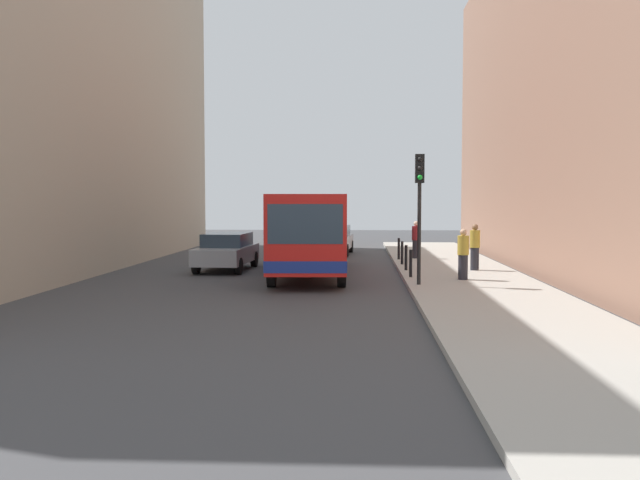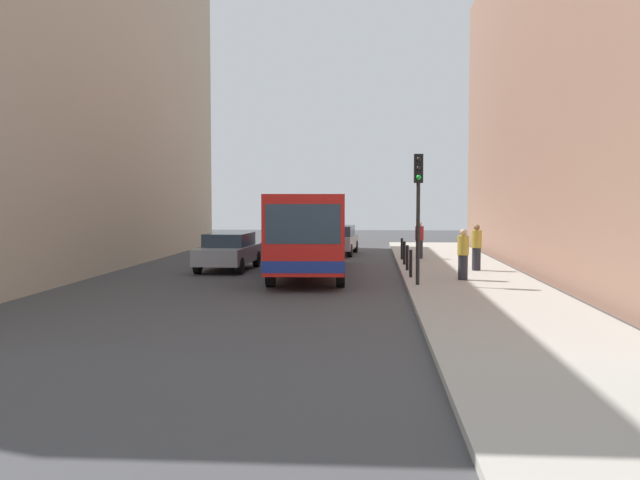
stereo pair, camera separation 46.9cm
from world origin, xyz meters
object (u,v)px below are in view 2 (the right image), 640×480
(pedestrian_near_signal, at_px, (463,254))
(pedestrian_far_sidewalk, at_px, (419,240))
(bollard_mid, at_px, (407,258))
(bollard_near, at_px, (411,264))
(bollard_far, at_px, (404,253))
(traffic_light, at_px, (418,194))
(bollard_farthest, at_px, (402,249))
(pedestrian_mid_sidewalk, at_px, (477,247))
(car_beside_bus, at_px, (229,250))
(bus, at_px, (310,229))
(car_behind_bus, at_px, (337,239))

(pedestrian_near_signal, distance_m, pedestrian_far_sidewalk, 8.44)
(bollard_mid, height_order, pedestrian_far_sidewalk, pedestrian_far_sidewalk)
(bollard_near, distance_m, pedestrian_far_sidewalk, 7.79)
(bollard_far, bearing_deg, pedestrian_far_sidewalk, 74.85)
(traffic_light, bearing_deg, bollard_farthest, 90.62)
(bollard_near, xyz_separation_m, pedestrian_mid_sidewalk, (2.60, 2.51, 0.40))
(bollard_mid, relative_size, bollard_far, 1.00)
(bollard_mid, bearing_deg, car_beside_bus, 171.43)
(bus, relative_size, pedestrian_near_signal, 6.53)
(traffic_light, bearing_deg, bollard_mid, 91.29)
(car_beside_bus, distance_m, pedestrian_mid_sidewalk, 9.71)
(car_behind_bus, xyz_separation_m, pedestrian_mid_sidewalk, (5.72, -9.03, 0.24))
(bollard_near, distance_m, pedestrian_near_signal, 1.86)
(bollard_mid, xyz_separation_m, pedestrian_mid_sidewalk, (2.60, 0.15, 0.40))
(car_beside_bus, distance_m, bollard_farthest, 7.95)
(bollard_farthest, bearing_deg, bollard_near, -90.00)
(traffic_light, bearing_deg, pedestrian_near_signal, 42.01)
(car_beside_bus, distance_m, pedestrian_near_signal, 9.66)
(car_behind_bus, relative_size, traffic_light, 1.10)
(bus, distance_m, pedestrian_far_sidewalk, 7.14)
(bollard_mid, bearing_deg, car_behind_bus, 108.77)
(car_behind_bus, relative_size, pedestrian_mid_sidewalk, 2.58)
(traffic_light, xyz_separation_m, bollard_far, (-0.10, 6.81, -2.38))
(traffic_light, distance_m, pedestrian_mid_sidewalk, 5.60)
(bollard_far, relative_size, pedestrian_mid_sidewalk, 0.54)
(bollard_far, relative_size, pedestrian_near_signal, 0.56)
(traffic_light, xyz_separation_m, pedestrian_far_sidewalk, (0.72, 9.83, -2.01))
(bus, bearing_deg, car_beside_bus, -22.03)
(bus, bearing_deg, pedestrian_mid_sidewalk, 179.64)
(bollard_far, bearing_deg, car_behind_bus, 114.57)
(car_beside_bus, height_order, bollard_mid, car_beside_bus)
(bollard_mid, bearing_deg, bollard_far, 90.00)
(traffic_light, xyz_separation_m, pedestrian_near_signal, (1.59, 1.43, -2.00))
(car_behind_bus, xyz_separation_m, bollard_farthest, (3.12, -4.47, -0.16))
(bollard_far, relative_size, bollard_farthest, 1.00)
(car_behind_bus, relative_size, pedestrian_far_sidewalk, 2.67)
(bollard_far, bearing_deg, car_beside_bus, -169.61)
(bus, height_order, car_beside_bus, bus)
(pedestrian_near_signal, height_order, pedestrian_far_sidewalk, pedestrian_near_signal)
(bus, height_order, pedestrian_mid_sidewalk, bus)
(bollard_farthest, height_order, pedestrian_far_sidewalk, pedestrian_far_sidewalk)
(car_beside_bus, height_order, bollard_near, car_beside_bus)
(pedestrian_mid_sidewalk, bearing_deg, bus, 105.32)
(bus, height_order, traffic_light, traffic_light)
(car_beside_bus, relative_size, car_behind_bus, 0.99)
(bus, relative_size, car_beside_bus, 2.48)
(bollard_farthest, distance_m, pedestrian_far_sidewalk, 1.11)
(bollard_far, distance_m, pedestrian_near_signal, 5.65)
(bus, relative_size, bollard_near, 11.72)
(bollard_mid, distance_m, pedestrian_far_sidewalk, 5.45)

